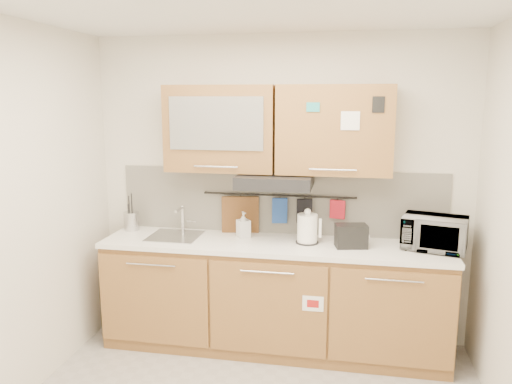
% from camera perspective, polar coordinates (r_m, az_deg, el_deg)
% --- Properties ---
extents(wall_back, '(3.20, 0.00, 3.20)m').
position_cam_1_polar(wall_back, '(4.29, 2.69, 0.26)').
color(wall_back, silver).
rests_on(wall_back, ground).
extents(base_cabinet, '(2.80, 0.64, 0.88)m').
position_cam_1_polar(base_cabinet, '(4.26, 1.99, -12.41)').
color(base_cabinet, olive).
rests_on(base_cabinet, floor).
extents(countertop, '(2.82, 0.62, 0.04)m').
position_cam_1_polar(countertop, '(4.09, 2.03, -6.04)').
color(countertop, white).
rests_on(countertop, base_cabinet).
extents(backsplash, '(2.80, 0.02, 0.56)m').
position_cam_1_polar(backsplash, '(4.30, 2.65, -1.08)').
color(backsplash, silver).
rests_on(backsplash, countertop).
extents(upper_cabinets, '(1.82, 0.37, 0.70)m').
position_cam_1_polar(upper_cabinets, '(4.06, 2.33, 7.20)').
color(upper_cabinets, olive).
rests_on(upper_cabinets, wall_back).
extents(range_hood, '(0.60, 0.46, 0.10)m').
position_cam_1_polar(range_hood, '(4.03, 2.21, 1.30)').
color(range_hood, black).
rests_on(range_hood, upper_cabinets).
extents(sink, '(0.42, 0.40, 0.26)m').
position_cam_1_polar(sink, '(4.30, -9.22, -4.98)').
color(sink, silver).
rests_on(sink, countertop).
extents(utensil_rail, '(1.30, 0.02, 0.02)m').
position_cam_1_polar(utensil_rail, '(4.25, 2.59, -0.39)').
color(utensil_rail, black).
rests_on(utensil_rail, backsplash).
extents(utensil_crock, '(0.17, 0.17, 0.33)m').
position_cam_1_polar(utensil_crock, '(4.57, -14.04, -3.20)').
color(utensil_crock, '#B6B6BB').
rests_on(utensil_crock, countertop).
extents(kettle, '(0.21, 0.18, 0.29)m').
position_cam_1_polar(kettle, '(4.06, 5.90, -4.26)').
color(kettle, white).
rests_on(kettle, countertop).
extents(toaster, '(0.27, 0.19, 0.18)m').
position_cam_1_polar(toaster, '(4.00, 10.83, -4.93)').
color(toaster, black).
rests_on(toaster, countertop).
extents(microwave, '(0.54, 0.43, 0.26)m').
position_cam_1_polar(microwave, '(4.11, 19.71, -4.44)').
color(microwave, '#999999').
rests_on(microwave, countertop).
extents(soap_bottle, '(0.14, 0.14, 0.22)m').
position_cam_1_polar(soap_bottle, '(4.22, -1.45, -3.72)').
color(soap_bottle, '#999999').
rests_on(soap_bottle, countertop).
extents(cutting_board, '(0.32, 0.07, 0.40)m').
position_cam_1_polar(cutting_board, '(4.34, -1.80, -3.11)').
color(cutting_board, brown).
rests_on(cutting_board, utensil_rail).
extents(oven_mitt, '(0.13, 0.05, 0.22)m').
position_cam_1_polar(oven_mitt, '(4.26, 2.71, -2.13)').
color(oven_mitt, '#204394').
rests_on(oven_mitt, utensil_rail).
extents(dark_pouch, '(0.13, 0.07, 0.20)m').
position_cam_1_polar(dark_pouch, '(4.24, 5.55, -2.15)').
color(dark_pouch, black).
rests_on(dark_pouch, utensil_rail).
extents(pot_holder, '(0.13, 0.05, 0.16)m').
position_cam_1_polar(pot_holder, '(4.22, 9.29, -1.97)').
color(pot_holder, '#B11726').
rests_on(pot_holder, utensil_rail).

